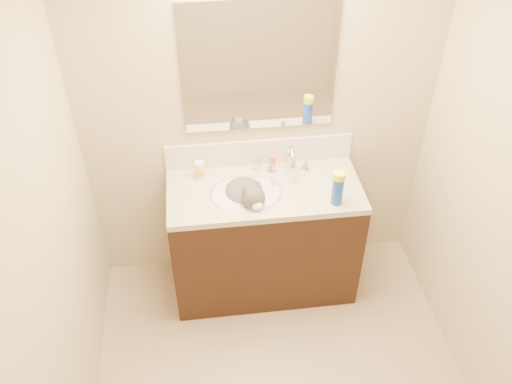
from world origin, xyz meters
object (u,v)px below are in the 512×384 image
object	(u,v)px
basin	(246,202)
pill_bottle	(200,170)
amber_bottle	(272,162)
cat	(246,197)
faucet	(290,162)
vanity_cabinet	(264,241)
silver_jar	(257,166)
spray_can	(337,190)

from	to	relation	value
basin	pill_bottle	bearing A→B (deg)	143.49
basin	amber_bottle	bearing A→B (deg)	49.86
cat	faucet	bearing A→B (deg)	12.40
basin	faucet	bearing A→B (deg)	29.12
amber_bottle	vanity_cabinet	bearing A→B (deg)	-110.87
vanity_cabinet	basin	world-z (taller)	basin
silver_jar	amber_bottle	world-z (taller)	amber_bottle
faucet	pill_bottle	distance (m)	0.57
vanity_cabinet	cat	world-z (taller)	cat
vanity_cabinet	basin	size ratio (longest dim) A/B	2.67
basin	faucet	size ratio (longest dim) A/B	1.61
vanity_cabinet	basin	bearing A→B (deg)	-165.96
faucet	cat	size ratio (longest dim) A/B	0.68
cat	spray_can	distance (m)	0.56
cat	spray_can	bearing A→B (deg)	-33.10
cat	pill_bottle	size ratio (longest dim) A/B	3.64
vanity_cabinet	silver_jar	world-z (taller)	silver_jar
basin	faucet	distance (m)	0.38
vanity_cabinet	faucet	distance (m)	0.58
basin	silver_jar	world-z (taller)	silver_jar
amber_bottle	pill_bottle	bearing A→B (deg)	-175.41
basin	pill_bottle	distance (m)	0.36
cat	pill_bottle	world-z (taller)	cat
silver_jar	amber_bottle	xyz separation A→B (m)	(0.10, 0.00, 0.02)
silver_jar	basin	bearing A→B (deg)	-113.33
faucet	spray_can	size ratio (longest dim) A/B	1.51
cat	amber_bottle	bearing A→B (deg)	33.41
vanity_cabinet	silver_jar	size ratio (longest dim) A/B	20.39
vanity_cabinet	faucet	bearing A→B (deg)	37.29
faucet	cat	xyz separation A→B (m)	(-0.30, -0.16, -0.12)
basin	amber_bottle	size ratio (longest dim) A/B	4.77
cat	amber_bottle	xyz separation A→B (m)	(0.20, 0.23, 0.08)
basin	spray_can	xyz separation A→B (m)	(0.52, -0.15, 0.16)
cat	silver_jar	distance (m)	0.26
basin	silver_jar	distance (m)	0.27
vanity_cabinet	basin	distance (m)	0.40
pill_bottle	spray_can	bearing A→B (deg)	-23.90
silver_jar	faucet	bearing A→B (deg)	-17.86
faucet	amber_bottle	size ratio (longest dim) A/B	2.97
basin	amber_bottle	distance (m)	0.33
faucet	cat	world-z (taller)	faucet
cat	spray_can	xyz separation A→B (m)	(0.52, -0.16, 0.13)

